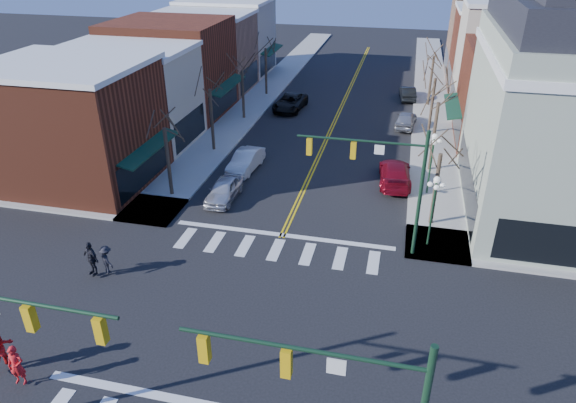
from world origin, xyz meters
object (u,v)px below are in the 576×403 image
Objects in this scene: car_left_far at (290,102)px; car_left_near at (224,190)px; lamppost_midblock at (432,154)px; car_right_far at (408,93)px; car_right_near at (395,173)px; lamppost_corner at (434,200)px; pedestrian_dark_b at (107,260)px; pedestrian_dark_a at (91,258)px; pedestrian_red_b at (2,349)px; car_left_mid at (246,161)px; car_right_mid at (406,119)px; pedestrian_red_a at (17,366)px.

car_left_near is at bearing -85.47° from car_left_far.
lamppost_midblock reaches higher than car_left_far.
car_right_near is at bearing 82.46° from car_right_far.
lamppost_corner reaches higher than pedestrian_dark_b.
car_left_near is 2.18× the size of pedestrian_dark_a.
car_right_near is at bearing -98.48° from pedestrian_dark_b.
pedestrian_red_b is at bearing 51.29° from car_right_near.
lamppost_midblock is 2.29× the size of pedestrian_dark_a.
car_left_mid is (-13.00, 1.06, -2.24)m from lamppost_midblock.
car_right_near is 11.87m from car_right_mid.
car_left_near is at bearing 59.86° from car_right_far.
car_right_far is 44.26m from pedestrian_red_a.
car_right_near is 2.91× the size of pedestrian_red_a.
car_right_mid is (11.20, 12.09, -0.01)m from car_left_mid.
car_left_near is 2.31× the size of pedestrian_red_a.
lamppost_midblock is 1.03× the size of car_right_mid.
pedestrian_red_a is 1.15× the size of pedestrian_dark_b.
pedestrian_dark_a is (-14.90, -26.41, 0.38)m from car_right_mid.
lamppost_corner reaches higher than pedestrian_red_a.
lamppost_midblock reaches higher than pedestrian_red_a.
car_left_far is 11.48m from car_right_mid.
pedestrian_red_b is at bearing 145.08° from pedestrian_red_a.
car_right_far is at bearing 66.82° from car_left_near.
pedestrian_red_b is (-14.72, -41.55, 0.45)m from car_right_far.
car_left_near is 0.79× the size of car_right_near.
car_left_far is 35.61m from pedestrian_red_b.
car_right_far is at bearing -1.13° from pedestrian_red_b.
car_right_mid is at bearing 59.98° from pedestrian_red_a.
car_left_far reaches higher than car_right_mid.
car_left_far is at bearing 129.69° from lamppost_midblock.
pedestrian_dark_a is (-3.70, -9.54, 0.39)m from car_left_near.
lamppost_corner is at bearing -55.08° from car_left_far.
car_left_far is 1.26× the size of car_right_mid.
car_left_mid is at bearing 175.34° from lamppost_midblock.
car_right_near reaches higher than car_left_mid.
pedestrian_red_b reaches higher than car_left_near.
pedestrian_dark_a reaches higher than pedestrian_red_a.
car_right_mid is (11.20, -2.52, -0.02)m from car_left_far.
car_right_near is 25.49m from pedestrian_red_b.
lamppost_corner is 13.48m from car_left_near.
car_right_mid is at bearing 83.61° from pedestrian_dark_a.
car_left_far is 2.81× the size of pedestrian_dark_a.
car_right_far is (-1.87, 21.79, -2.29)m from lamppost_midblock.
pedestrian_red_b is at bearing -102.26° from car_left_near.
lamppost_midblock is at bearing 16.39° from car_left_near.
pedestrian_red_b is at bearing -130.03° from lamppost_midblock.
car_left_far is (-13.00, 15.66, -2.23)m from lamppost_midblock.
lamppost_corner is 1.03× the size of car_right_mid.
lamppost_corner is at bearing -90.00° from lamppost_midblock.
car_left_near is 27.84m from car_right_far.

